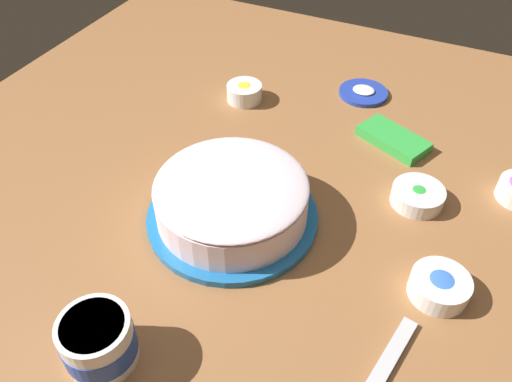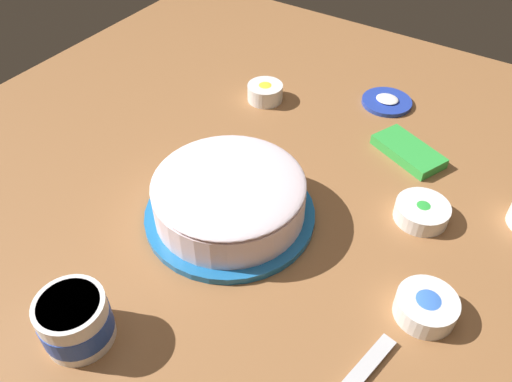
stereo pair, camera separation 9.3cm
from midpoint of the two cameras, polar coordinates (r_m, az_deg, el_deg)
ground_plane at (r=0.97m, az=-1.39°, el=-0.83°), size 1.54×1.54×0.00m
frosted_cake at (r=0.90m, az=-5.67°, el=-1.27°), size 0.31×0.31×0.10m
frosting_tub at (r=0.78m, az=-20.59°, el=-15.51°), size 0.10×0.10×0.08m
frosting_tub_lid at (r=1.26m, az=9.76°, el=10.66°), size 0.12×0.12×0.02m
sprinkle_bowl_blue at (r=0.85m, az=16.77°, el=-10.20°), size 0.09×0.09×0.04m
sprinkle_bowl_green at (r=0.98m, az=14.97°, el=-0.59°), size 0.10×0.10×0.03m
sprinkle_bowl_yellow at (r=1.22m, az=-3.53°, el=10.89°), size 0.08×0.08×0.04m
candy_box_lower at (r=1.12m, az=12.71°, el=5.57°), size 0.16×0.13×0.02m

